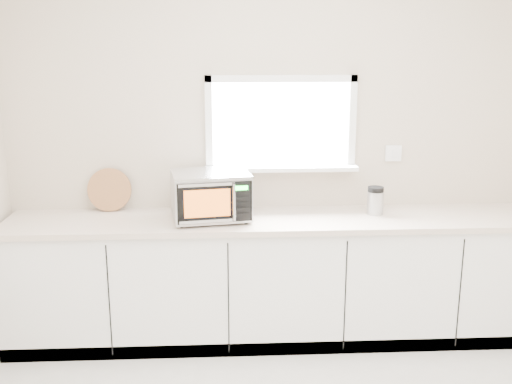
{
  "coord_description": "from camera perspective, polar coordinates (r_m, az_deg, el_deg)",
  "views": [
    {
      "loc": [
        -0.41,
        -2.37,
        2.12
      ],
      "look_at": [
        -0.2,
        1.55,
        1.14
      ],
      "focal_mm": 42.0,
      "sensor_mm": 36.0,
      "label": 1
    }
  ],
  "objects": [
    {
      "name": "back_wall",
      "position": [
        4.45,
        2.35,
        4.17
      ],
      "size": [
        4.0,
        0.17,
        2.7
      ],
      "color": "#C1B299",
      "rests_on": "ground"
    },
    {
      "name": "cabinets",
      "position": [
        4.42,
        2.58,
        -8.39
      ],
      "size": [
        3.92,
        0.6,
        0.88
      ],
      "primitive_type": "cube",
      "color": "white",
      "rests_on": "ground"
    },
    {
      "name": "countertop",
      "position": [
        4.25,
        2.66,
        -2.7
      ],
      "size": [
        3.92,
        0.64,
        0.04
      ],
      "primitive_type": "cube",
      "color": "beige",
      "rests_on": "cabinets"
    },
    {
      "name": "microwave",
      "position": [
        4.17,
        -4.32,
        -0.28
      ],
      "size": [
        0.58,
        0.49,
        0.34
      ],
      "rotation": [
        0.0,
        0.0,
        0.16
      ],
      "color": "black",
      "rests_on": "countertop"
    },
    {
      "name": "knife_block",
      "position": [
        4.14,
        -3.63,
        -0.87
      ],
      "size": [
        0.11,
        0.23,
        0.33
      ],
      "rotation": [
        0.0,
        0.0,
        0.03
      ],
      "color": "#3F2116",
      "rests_on": "countertop"
    },
    {
      "name": "cutting_board",
      "position": [
        4.51,
        -13.79,
        0.22
      ],
      "size": [
        0.32,
        0.08,
        0.32
      ],
      "primitive_type": "cylinder",
      "rotation": [
        1.4,
        0.0,
        0.0
      ],
      "color": "#A66F40",
      "rests_on": "countertop"
    },
    {
      "name": "coffee_grinder",
      "position": [
        4.39,
        11.29,
        -0.78
      ],
      "size": [
        0.14,
        0.14,
        0.21
      ],
      "rotation": [
        0.0,
        0.0,
        0.26
      ],
      "color": "#B2B5BA",
      "rests_on": "countertop"
    }
  ]
}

